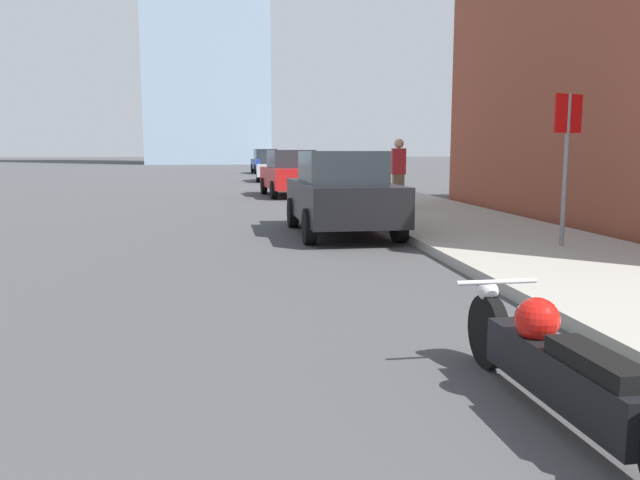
% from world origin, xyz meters
% --- Properties ---
extents(sidewalk, '(3.47, 240.00, 0.15)m').
position_xyz_m(sidewalk, '(5.65, 40.00, 0.07)').
color(sidewalk, '#9E998E').
rests_on(sidewalk, ground_plane).
extents(motorcycle, '(0.62, 2.63, 0.72)m').
position_xyz_m(motorcycle, '(2.85, 4.71, 0.35)').
color(motorcycle, black).
rests_on(motorcycle, ground_plane).
extents(parked_car_black, '(1.97, 4.21, 1.66)m').
position_xyz_m(parked_car_black, '(2.89, 13.55, 0.83)').
color(parked_car_black, black).
rests_on(parked_car_black, ground_plane).
extents(parked_car_red, '(2.19, 4.46, 1.71)m').
position_xyz_m(parked_car_red, '(2.70, 24.51, 0.85)').
color(parked_car_red, red).
rests_on(parked_car_red, ground_plane).
extents(parked_car_silver, '(2.07, 4.47, 1.64)m').
position_xyz_m(parked_car_silver, '(2.64, 36.38, 0.82)').
color(parked_car_silver, '#BCBCC1').
rests_on(parked_car_silver, ground_plane).
extents(parked_car_blue, '(2.24, 4.43, 1.84)m').
position_xyz_m(parked_car_blue, '(2.61, 49.19, 0.91)').
color(parked_car_blue, '#1E3899').
rests_on(parked_car_blue, ground_plane).
extents(stop_sign, '(0.57, 0.26, 2.39)m').
position_xyz_m(stop_sign, '(6.03, 10.66, 1.77)').
color(stop_sign, slate).
rests_on(stop_sign, sidewalk).
extents(pedestrian, '(0.36, 0.26, 1.84)m').
position_xyz_m(pedestrian, '(5.13, 17.85, 1.11)').
color(pedestrian, brown).
rests_on(pedestrian, sidewalk).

